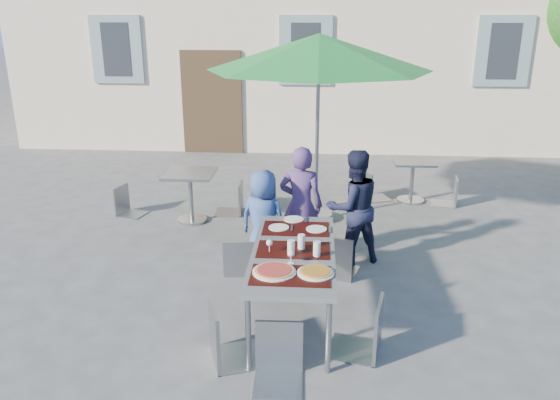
# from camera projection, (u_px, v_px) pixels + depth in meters

# --- Properties ---
(ground) EXTENTS (90.00, 90.00, 0.00)m
(ground) POSITION_uv_depth(u_px,v_px,m) (279.00, 354.00, 4.94)
(ground) COLOR #4C4C4F
(ground) RESTS_ON ground
(dining_table) EXTENTS (0.80, 1.85, 0.76)m
(dining_table) POSITION_uv_depth(u_px,v_px,m) (293.00, 255.00, 5.31)
(dining_table) COLOR #434347
(dining_table) RESTS_ON ground
(pizza_near_left) EXTENTS (0.39, 0.39, 0.03)m
(pizza_near_left) POSITION_uv_depth(u_px,v_px,m) (274.00, 271.00, 4.83)
(pizza_near_left) COLOR white
(pizza_near_left) RESTS_ON dining_table
(pizza_near_right) EXTENTS (0.33, 0.33, 0.03)m
(pizza_near_right) POSITION_uv_depth(u_px,v_px,m) (316.00, 272.00, 4.80)
(pizza_near_right) COLOR white
(pizza_near_right) RESTS_ON dining_table
(glassware) EXTENTS (0.52, 0.40, 0.15)m
(glassware) POSITION_uv_depth(u_px,v_px,m) (298.00, 247.00, 5.18)
(glassware) COLOR silver
(glassware) RESTS_ON dining_table
(place_settings) EXTENTS (0.66, 0.49, 0.01)m
(place_settings) POSITION_uv_depth(u_px,v_px,m) (297.00, 225.00, 5.89)
(place_settings) COLOR white
(place_settings) RESTS_ON dining_table
(child_0) EXTENTS (0.69, 0.57, 1.22)m
(child_0) POSITION_uv_depth(u_px,v_px,m) (263.00, 220.00, 6.46)
(child_0) COLOR #354F91
(child_0) RESTS_ON ground
(child_1) EXTENTS (0.58, 0.42, 1.46)m
(child_1) POSITION_uv_depth(u_px,v_px,m) (301.00, 205.00, 6.59)
(child_1) COLOR #4C3369
(child_1) RESTS_ON ground
(child_2) EXTENTS (0.79, 0.63, 1.42)m
(child_2) POSITION_uv_depth(u_px,v_px,m) (353.00, 207.00, 6.59)
(child_2) COLOR #181B35
(child_2) RESTS_ON ground
(chair_0) EXTENTS (0.40, 0.41, 0.85)m
(chair_0) POSITION_uv_depth(u_px,v_px,m) (239.00, 235.00, 6.32)
(chair_0) COLOR gray
(chair_0) RESTS_ON ground
(chair_1) EXTENTS (0.50, 0.50, 0.95)m
(chair_1) POSITION_uv_depth(u_px,v_px,m) (303.00, 234.00, 6.18)
(chair_1) COLOR gray
(chair_1) RESTS_ON ground
(chair_2) EXTENTS (0.55, 0.56, 0.99)m
(chair_2) POSITION_uv_depth(u_px,v_px,m) (337.00, 230.00, 6.23)
(chair_2) COLOR gray
(chair_2) RESTS_ON ground
(chair_3) EXTENTS (0.59, 0.59, 1.04)m
(chair_3) POSITION_uv_depth(u_px,v_px,m) (225.00, 299.00, 4.67)
(chair_3) COLOR gray
(chair_3) RESTS_ON ground
(chair_4) EXTENTS (0.53, 0.53, 0.99)m
(chair_4) POSITION_uv_depth(u_px,v_px,m) (368.00, 295.00, 4.78)
(chair_4) COLOR gray
(chair_4) RESTS_ON ground
(chair_5) EXTENTS (0.42, 0.42, 0.92)m
(chair_5) POSITION_uv_depth(u_px,v_px,m) (279.00, 322.00, 4.46)
(chair_5) COLOR gray
(chair_5) RESTS_ON ground
(patio_umbrella) EXTENTS (3.11, 3.11, 2.68)m
(patio_umbrella) POSITION_uv_depth(u_px,v_px,m) (319.00, 53.00, 7.38)
(patio_umbrella) COLOR #A2A5AA
(patio_umbrella) RESTS_ON ground
(cafe_table_0) EXTENTS (0.70, 0.70, 0.75)m
(cafe_table_0) POSITION_uv_depth(u_px,v_px,m) (191.00, 188.00, 7.95)
(cafe_table_0) COLOR #A2A5AA
(cafe_table_0) RESTS_ON ground
(bg_chair_l_0) EXTENTS (0.46, 0.46, 0.84)m
(bg_chair_l_0) POSITION_uv_depth(u_px,v_px,m) (125.00, 184.00, 8.24)
(bg_chair_l_0) COLOR gray
(bg_chair_l_0) RESTS_ON ground
(bg_chair_r_0) EXTENTS (0.43, 0.42, 0.93)m
(bg_chair_r_0) POSITION_uv_depth(u_px,v_px,m) (234.00, 179.00, 8.28)
(bg_chair_r_0) COLOR gray
(bg_chair_r_0) RESTS_ON ground
(cafe_table_1) EXTENTS (0.65, 0.65, 0.70)m
(cafe_table_1) POSITION_uv_depth(u_px,v_px,m) (412.00, 174.00, 8.82)
(cafe_table_1) COLOR #A2A5AA
(cafe_table_1) RESTS_ON ground
(bg_chair_l_1) EXTENTS (0.52, 0.52, 0.91)m
(bg_chair_l_1) POSITION_uv_depth(u_px,v_px,m) (373.00, 168.00, 8.90)
(bg_chair_l_1) COLOR gray
(bg_chair_l_1) RESTS_ON ground
(bg_chair_r_1) EXTENTS (0.43, 0.43, 0.84)m
(bg_chair_r_1) POSITION_uv_depth(u_px,v_px,m) (451.00, 175.00, 8.67)
(bg_chair_r_1) COLOR #8F949A
(bg_chair_r_1) RESTS_ON ground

